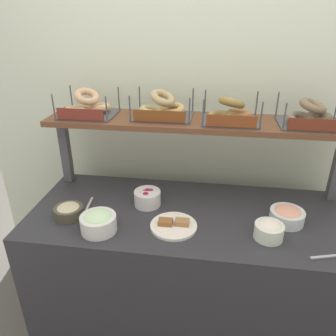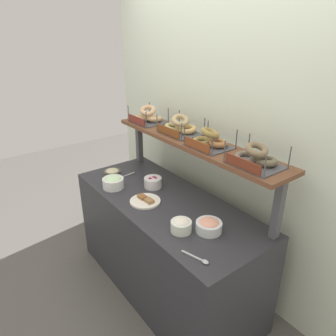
% 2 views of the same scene
% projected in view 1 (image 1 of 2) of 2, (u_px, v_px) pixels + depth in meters
% --- Properties ---
extents(ground_plane, '(8.00, 8.00, 0.00)m').
position_uv_depth(ground_plane, '(186.00, 324.00, 2.08)').
color(ground_plane, '#595651').
extents(back_wall, '(2.89, 0.06, 2.40)m').
position_uv_depth(back_wall, '(198.00, 119.00, 2.06)').
color(back_wall, silver).
rests_on(back_wall, ground_plane).
extents(deli_counter, '(1.69, 0.70, 0.85)m').
position_uv_depth(deli_counter, '(187.00, 274.00, 1.90)').
color(deli_counter, '#2D2D33').
rests_on(deli_counter, ground_plane).
extents(shelf_riser_left, '(0.05, 0.05, 0.40)m').
position_uv_depth(shelf_riser_left, '(66.00, 151.00, 1.97)').
color(shelf_riser_left, '#4C4C51').
rests_on(shelf_riser_left, deli_counter).
extents(upper_shelf, '(1.65, 0.32, 0.03)m').
position_uv_depth(upper_shelf, '(196.00, 122.00, 1.78)').
color(upper_shelf, brown).
rests_on(upper_shelf, shelf_riser_left).
extents(bowl_cream_cheese, '(0.14, 0.14, 0.09)m').
position_uv_depth(bowl_cream_cheese, '(269.00, 230.00, 1.51)').
color(bowl_cream_cheese, white).
rests_on(bowl_cream_cheese, deli_counter).
extents(bowl_tuna_salad, '(0.15, 0.15, 0.07)m').
position_uv_depth(bowl_tuna_salad, '(69.00, 211.00, 1.67)').
color(bowl_tuna_salad, '#494737').
rests_on(bowl_tuna_salad, deli_counter).
extents(bowl_beet_salad, '(0.14, 0.14, 0.09)m').
position_uv_depth(bowl_beet_salad, '(147.00, 198.00, 1.77)').
color(bowl_beet_salad, white).
rests_on(bowl_beet_salad, deli_counter).
extents(bowl_scallion_spread, '(0.17, 0.17, 0.10)m').
position_uv_depth(bowl_scallion_spread, '(98.00, 222.00, 1.56)').
color(bowl_scallion_spread, white).
rests_on(bowl_scallion_spread, deli_counter).
extents(bowl_lox_spread, '(0.17, 0.17, 0.08)m').
position_uv_depth(bowl_lox_spread, '(287.00, 215.00, 1.63)').
color(bowl_lox_spread, silver).
rests_on(bowl_lox_spread, deli_counter).
extents(serving_plate_white, '(0.23, 0.23, 0.04)m').
position_uv_depth(serving_plate_white, '(174.00, 225.00, 1.60)').
color(serving_plate_white, white).
rests_on(serving_plate_white, deli_counter).
extents(serving_spoon_near_plate, '(0.05, 0.18, 0.01)m').
position_uv_depth(serving_spoon_near_plate, '(87.00, 209.00, 1.74)').
color(serving_spoon_near_plate, '#B7B7BC').
rests_on(serving_spoon_near_plate, deli_counter).
extents(bagel_basket_plain, '(0.30, 0.26, 0.15)m').
position_uv_depth(bagel_basket_plain, '(88.00, 107.00, 1.82)').
color(bagel_basket_plain, '#4C4C51').
rests_on(bagel_basket_plain, upper_shelf).
extents(bagel_basket_sesame, '(0.32, 0.24, 0.15)m').
position_uv_depth(bagel_basket_sesame, '(162.00, 109.00, 1.79)').
color(bagel_basket_sesame, '#4C4C51').
rests_on(bagel_basket_sesame, upper_shelf).
extents(bagel_basket_everything, '(0.29, 0.25, 0.15)m').
position_uv_depth(bagel_basket_everything, '(230.00, 113.00, 1.72)').
color(bagel_basket_everything, '#4C4C51').
rests_on(bagel_basket_everything, upper_shelf).
extents(bagel_basket_poppy, '(0.32, 0.26, 0.14)m').
position_uv_depth(bagel_basket_poppy, '(311.00, 117.00, 1.66)').
color(bagel_basket_poppy, '#4C4C51').
rests_on(bagel_basket_poppy, upper_shelf).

